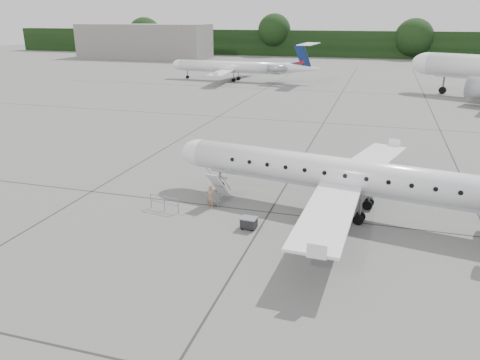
% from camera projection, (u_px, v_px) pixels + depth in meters
% --- Properties ---
extents(ground, '(320.00, 320.00, 0.00)m').
position_uv_depth(ground, '(343.00, 242.00, 27.11)').
color(ground, slate).
rests_on(ground, ground).
extents(treeline, '(260.00, 4.00, 8.00)m').
position_uv_depth(treeline, '(381.00, 45.00, 143.24)').
color(treeline, black).
rests_on(treeline, ground).
extents(terminal_building, '(40.00, 14.00, 10.00)m').
position_uv_depth(terminal_building, '(144.00, 41.00, 143.80)').
color(terminal_building, slate).
rests_on(terminal_building, ground).
extents(main_regional_jet, '(31.93, 25.35, 7.39)m').
position_uv_depth(main_regional_jet, '(352.00, 159.00, 29.91)').
color(main_regional_jet, white).
rests_on(main_regional_jet, ground).
extents(airstair, '(1.19, 2.19, 2.32)m').
position_uv_depth(airstair, '(219.00, 186.00, 32.59)').
color(airstair, white).
rests_on(airstair, ground).
extents(passenger, '(0.65, 0.53, 1.54)m').
position_uv_depth(passenger, '(210.00, 197.00, 31.72)').
color(passenger, '#997553').
rests_on(passenger, ground).
extents(safety_railing, '(2.18, 0.44, 1.00)m').
position_uv_depth(safety_railing, '(164.00, 204.00, 31.30)').
color(safety_railing, gray).
rests_on(safety_railing, ground).
extents(baggage_cart, '(0.97, 0.81, 0.80)m').
position_uv_depth(baggage_cart, '(249.00, 223.00, 28.65)').
color(baggage_cart, black).
rests_on(baggage_cart, ground).
extents(bg_regional_left, '(30.32, 22.68, 7.64)m').
position_uv_depth(bg_regional_left, '(231.00, 61.00, 93.13)').
color(bg_regional_left, white).
rests_on(bg_regional_left, ground).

